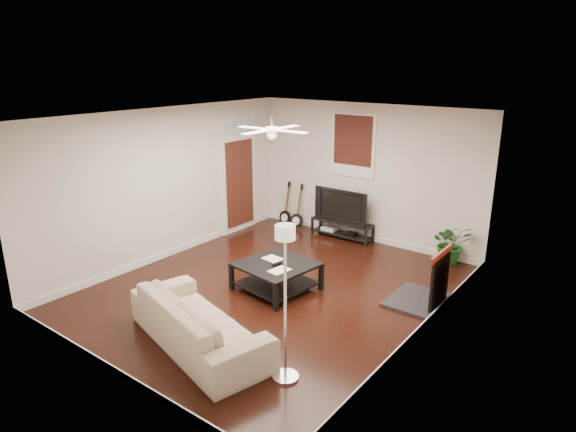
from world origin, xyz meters
name	(u,v)px	position (x,y,z in m)	size (l,w,h in m)	color
room	(273,207)	(0.00, 0.00, 1.40)	(5.01, 6.01, 2.81)	black
brick_accent	(452,221)	(2.49, 1.00, 1.40)	(0.02, 2.20, 2.80)	#A44734
fireplace	(427,276)	(2.20, 1.00, 0.46)	(0.80, 1.10, 0.92)	black
window_back	(353,145)	(-0.30, 2.97, 1.95)	(1.00, 0.06, 1.30)	black
door_left	(239,174)	(-2.46, 1.90, 1.25)	(0.08, 1.00, 2.50)	white
tv_stand	(342,229)	(-0.38, 2.78, 0.19)	(1.34, 0.36, 0.38)	black
tv	(343,205)	(-0.38, 2.80, 0.72)	(1.20, 0.16, 0.69)	black
coffee_table	(276,276)	(0.06, 0.01, 0.23)	(1.10, 1.10, 0.46)	black
sofa	(199,321)	(0.28, -1.91, 0.34)	(2.34, 0.92, 0.68)	tan
floor_lamp	(285,305)	(1.63, -1.81, 0.96)	(0.32, 0.32, 1.91)	silver
potted_plant	(451,243)	(1.92, 2.82, 0.38)	(0.69, 0.60, 0.76)	#175218
guitar_left	(285,204)	(-1.86, 2.75, 0.50)	(0.31, 0.22, 1.00)	black
guitar_right	(297,207)	(-1.51, 2.72, 0.50)	(0.31, 0.22, 1.00)	black
ceiling_fan	(272,130)	(0.00, 0.00, 2.60)	(1.24, 1.24, 0.32)	white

